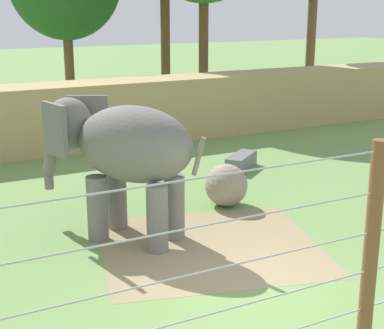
% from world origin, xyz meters
% --- Properties ---
extents(ground_plane, '(120.00, 120.00, 0.00)m').
position_xyz_m(ground_plane, '(0.00, 0.00, 0.00)').
color(ground_plane, '#6B8E4C').
extents(dirt_patch, '(5.15, 4.89, 0.01)m').
position_xyz_m(dirt_patch, '(0.38, 2.04, 0.00)').
color(dirt_patch, '#937F5B').
rests_on(dirt_patch, ground).
extents(embankment_wall, '(36.00, 1.80, 2.19)m').
position_xyz_m(embankment_wall, '(0.00, 11.38, 1.10)').
color(embankment_wall, tan).
rests_on(embankment_wall, ground).
extents(elephant, '(2.99, 3.37, 2.85)m').
position_xyz_m(elephant, '(-0.95, 3.33, 1.89)').
color(elephant, slate).
rests_on(elephant, ground).
extents(enrichment_ball, '(1.03, 1.03, 1.03)m').
position_xyz_m(enrichment_ball, '(1.92, 4.00, 0.51)').
color(enrichment_ball, gray).
rests_on(enrichment_ball, ground).
extents(cable_fence, '(10.45, 0.19, 3.20)m').
position_xyz_m(cable_fence, '(-0.01, -2.66, 1.62)').
color(cable_fence, brown).
rests_on(cable_fence, ground).
extents(feed_trough, '(1.41, 1.25, 0.44)m').
position_xyz_m(feed_trough, '(3.97, 6.58, 0.22)').
color(feed_trough, slate).
rests_on(feed_trough, ground).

